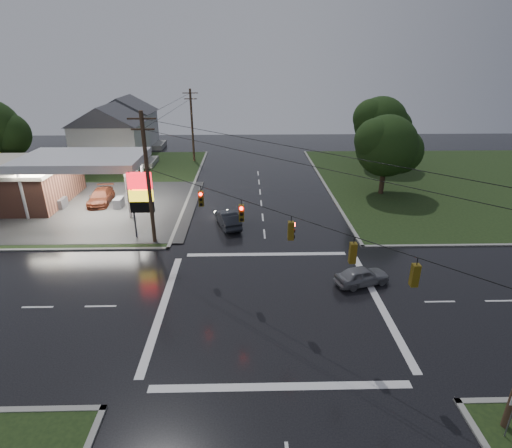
{
  "coord_description": "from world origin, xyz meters",
  "views": [
    {
      "loc": [
        -1.53,
        -21.71,
        14.83
      ],
      "look_at": [
        -0.87,
        6.22,
        3.0
      ],
      "focal_mm": 28.0,
      "sensor_mm": 36.0,
      "label": 1
    }
  ],
  "objects_px": {
    "gas_station": "(20,181)",
    "house_far": "(126,122)",
    "house_near": "(110,135)",
    "utility_pole_n": "(192,125)",
    "utility_pole_nw": "(148,178)",
    "tree_ne_near": "(388,146)",
    "pylon_sign": "(141,194)",
    "tree_ne_far": "(382,123)",
    "car_pump": "(101,197)",
    "car_north": "(228,219)",
    "car_crossing": "(362,276)"
  },
  "relations": [
    {
      "from": "utility_pole_n",
      "to": "house_near",
      "type": "relative_size",
      "value": 0.95
    },
    {
      "from": "gas_station",
      "to": "house_far",
      "type": "height_order",
      "value": "house_far"
    },
    {
      "from": "car_pump",
      "to": "tree_ne_far",
      "type": "bearing_deg",
      "value": 17.97
    },
    {
      "from": "tree_ne_far",
      "to": "car_north",
      "type": "bearing_deg",
      "value": -134.12
    },
    {
      "from": "gas_station",
      "to": "utility_pole_n",
      "type": "bearing_deg",
      "value": 48.53
    },
    {
      "from": "car_pump",
      "to": "car_crossing",
      "type": "bearing_deg",
      "value": -40.67
    },
    {
      "from": "gas_station",
      "to": "tree_ne_near",
      "type": "bearing_deg",
      "value": 3.3
    },
    {
      "from": "tree_ne_far",
      "to": "car_north",
      "type": "distance_m",
      "value": 29.95
    },
    {
      "from": "utility_pole_nw",
      "to": "house_near",
      "type": "xyz_separation_m",
      "value": [
        -11.45,
        26.5,
        -1.32
      ]
    },
    {
      "from": "house_near",
      "to": "tree_ne_near",
      "type": "height_order",
      "value": "tree_ne_near"
    },
    {
      "from": "utility_pole_n",
      "to": "car_crossing",
      "type": "height_order",
      "value": "utility_pole_n"
    },
    {
      "from": "pylon_sign",
      "to": "utility_pole_n",
      "type": "distance_m",
      "value": 27.56
    },
    {
      "from": "pylon_sign",
      "to": "car_pump",
      "type": "distance_m",
      "value": 11.77
    },
    {
      "from": "tree_ne_far",
      "to": "car_crossing",
      "type": "relative_size",
      "value": 2.54
    },
    {
      "from": "gas_station",
      "to": "utility_pole_nw",
      "type": "xyz_separation_m",
      "value": [
        16.18,
        -10.2,
        3.17
      ]
    },
    {
      "from": "tree_ne_far",
      "to": "utility_pole_nw",
      "type": "bearing_deg",
      "value": -137.41
    },
    {
      "from": "tree_ne_far",
      "to": "car_north",
      "type": "height_order",
      "value": "tree_ne_far"
    },
    {
      "from": "gas_station",
      "to": "house_far",
      "type": "distance_m",
      "value": 28.61
    },
    {
      "from": "car_north",
      "to": "car_crossing",
      "type": "xyz_separation_m",
      "value": [
        9.8,
        -10.53,
        -0.08
      ]
    },
    {
      "from": "house_far",
      "to": "car_crossing",
      "type": "xyz_separation_m",
      "value": [
        28.39,
        -45.68,
        -3.75
      ]
    },
    {
      "from": "pylon_sign",
      "to": "tree_ne_near",
      "type": "relative_size",
      "value": 0.67
    },
    {
      "from": "car_north",
      "to": "tree_ne_far",
      "type": "bearing_deg",
      "value": -151.34
    },
    {
      "from": "car_pump",
      "to": "gas_station",
      "type": "bearing_deg",
      "value": 173.81
    },
    {
      "from": "house_near",
      "to": "utility_pole_n",
      "type": "bearing_deg",
      "value": 9.91
    },
    {
      "from": "utility_pole_nw",
      "to": "car_pump",
      "type": "xyz_separation_m",
      "value": [
        -7.84,
        10.0,
        -4.96
      ]
    },
    {
      "from": "gas_station",
      "to": "utility_pole_nw",
      "type": "height_order",
      "value": "utility_pole_nw"
    },
    {
      "from": "house_far",
      "to": "car_pump",
      "type": "height_order",
      "value": "house_far"
    },
    {
      "from": "gas_station",
      "to": "tree_ne_far",
      "type": "height_order",
      "value": "tree_ne_far"
    },
    {
      "from": "gas_station",
      "to": "utility_pole_n",
      "type": "relative_size",
      "value": 2.5
    },
    {
      "from": "house_far",
      "to": "car_crossing",
      "type": "relative_size",
      "value": 2.86
    },
    {
      "from": "utility_pole_nw",
      "to": "tree_ne_near",
      "type": "relative_size",
      "value": 1.22
    },
    {
      "from": "utility_pole_n",
      "to": "car_pump",
      "type": "height_order",
      "value": "utility_pole_n"
    },
    {
      "from": "utility_pole_n",
      "to": "utility_pole_nw",
      "type": "bearing_deg",
      "value": -90.0
    },
    {
      "from": "gas_station",
      "to": "utility_pole_nw",
      "type": "relative_size",
      "value": 2.38
    },
    {
      "from": "house_near",
      "to": "car_pump",
      "type": "xyz_separation_m",
      "value": [
        3.61,
        -16.5,
        -3.65
      ]
    },
    {
      "from": "pylon_sign",
      "to": "tree_ne_far",
      "type": "distance_m",
      "value": 36.35
    },
    {
      "from": "house_far",
      "to": "utility_pole_n",
      "type": "bearing_deg",
      "value": -38.77
    },
    {
      "from": "car_crossing",
      "to": "house_near",
      "type": "bearing_deg",
      "value": 21.71
    },
    {
      "from": "gas_station",
      "to": "utility_pole_nw",
      "type": "distance_m",
      "value": 19.38
    },
    {
      "from": "car_crossing",
      "to": "house_far",
      "type": "bearing_deg",
      "value": 14.46
    },
    {
      "from": "pylon_sign",
      "to": "house_near",
      "type": "distance_m",
      "value": 27.56
    },
    {
      "from": "house_far",
      "to": "tree_ne_far",
      "type": "bearing_deg",
      "value": -19.71
    },
    {
      "from": "tree_ne_near",
      "to": "car_north",
      "type": "distance_m",
      "value": 20.32
    },
    {
      "from": "gas_station",
      "to": "car_crossing",
      "type": "height_order",
      "value": "gas_station"
    },
    {
      "from": "tree_ne_far",
      "to": "gas_station",
      "type": "bearing_deg",
      "value": -161.54
    },
    {
      "from": "utility_pole_nw",
      "to": "house_far",
      "type": "height_order",
      "value": "utility_pole_nw"
    },
    {
      "from": "gas_station",
      "to": "car_pump",
      "type": "height_order",
      "value": "gas_station"
    },
    {
      "from": "tree_ne_far",
      "to": "car_north",
      "type": "relative_size",
      "value": 2.18
    },
    {
      "from": "gas_station",
      "to": "pylon_sign",
      "type": "bearing_deg",
      "value": -31.22
    },
    {
      "from": "gas_station",
      "to": "car_crossing",
      "type": "relative_size",
      "value": 6.78
    }
  ]
}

